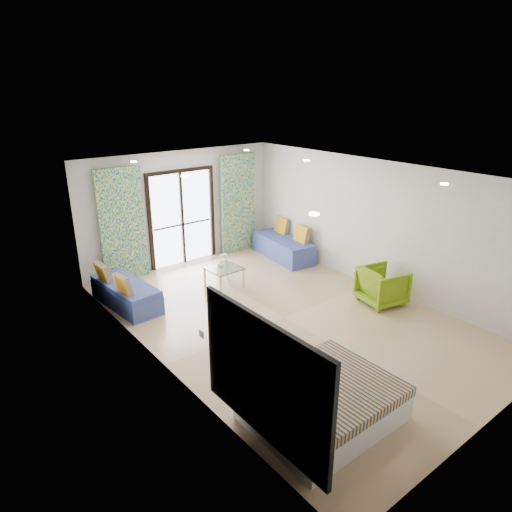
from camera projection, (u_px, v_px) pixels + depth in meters
floor at (285, 318)px, 8.54m from camera, size 5.00×7.50×0.01m
ceiling at (288, 174)px, 7.59m from camera, size 5.00×7.50×0.01m
wall_back at (181, 208)px, 10.82m from camera, size 5.00×0.01×2.70m
wall_front at (501, 335)px, 5.31m from camera, size 5.00×0.01×2.70m
wall_left at (158, 286)px, 6.62m from camera, size 0.01×7.50×2.70m
wall_right at (376, 225)px, 9.52m from camera, size 0.01×7.50×2.70m
balcony_door at (182, 212)px, 10.83m from camera, size 1.76×0.08×2.28m
balcony_rail at (182, 224)px, 10.95m from camera, size 1.52×0.03×0.04m
curtain_left at (122, 225)px, 9.83m from camera, size 1.00×0.10×2.50m
curtain_right at (238, 204)px, 11.63m from camera, size 1.00×0.10×2.50m
downlight_a at (314, 214)px, 5.32m from camera, size 0.12×0.12×0.02m
downlight_b at (445, 184)px, 6.95m from camera, size 0.12×0.12×0.02m
downlight_c at (185, 176)px, 7.53m from camera, size 0.12×0.12×0.02m
downlight_d at (307, 160)px, 9.15m from camera, size 0.12×0.12×0.02m
downlight_e at (134, 162)px, 9.00m from camera, size 0.12×0.12×0.02m
downlight_f at (247, 150)px, 10.62m from camera, size 0.12×0.12×0.02m
headboard at (263, 379)px, 5.01m from camera, size 0.06×2.10×1.50m
switch_plate at (201, 334)px, 5.92m from camera, size 0.02×0.10×0.10m
bed at (322, 402)px, 5.86m from camera, size 1.82×1.49×0.63m
daybed_left at (125, 293)px, 8.93m from camera, size 0.82×1.75×0.84m
daybed_right at (284, 247)px, 11.45m from camera, size 0.95×1.91×0.91m
coffee_table at (224, 270)px, 9.70m from camera, size 0.69×0.69×0.79m
vase at (221, 264)px, 9.66m from camera, size 0.22×0.22×0.16m
armchair at (382, 284)px, 8.99m from camera, size 0.89×0.93×0.81m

